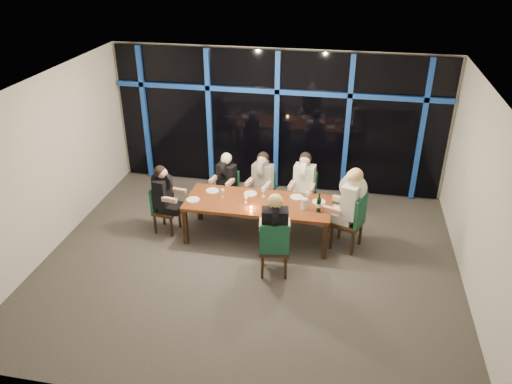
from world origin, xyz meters
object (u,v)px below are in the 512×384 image
(diner_far_mid, at_px, (262,176))
(dining_table, at_px, (258,205))
(chair_end_left, at_px, (162,206))
(diner_end_right, at_px, (350,197))
(chair_far_mid, at_px, (264,191))
(diner_far_right, at_px, (304,177))
(diner_end_left, at_px, (164,190))
(diner_far_left, at_px, (226,175))
(chair_end_right, at_px, (353,219))
(chair_near_mid, at_px, (274,246))
(wine_bottle, at_px, (319,205))
(water_pitcher, at_px, (304,204))
(chair_far_right, at_px, (304,193))
(chair_far_left, at_px, (228,189))
(diner_near_mid, at_px, (275,222))

(diner_far_mid, bearing_deg, dining_table, -72.61)
(chair_end_left, relative_size, diner_end_right, 0.88)
(chair_far_mid, bearing_deg, diner_far_right, 8.97)
(diner_far_mid, height_order, diner_end_left, diner_far_mid)
(diner_far_left, xyz_separation_m, diner_far_mid, (0.71, 0.02, 0.04))
(diner_far_right, bearing_deg, diner_end_right, -37.29)
(chair_end_right, bearing_deg, chair_far_mid, -98.34)
(diner_far_mid, bearing_deg, chair_near_mid, -61.87)
(wine_bottle, bearing_deg, water_pitcher, 169.88)
(chair_far_right, relative_size, diner_far_left, 1.12)
(diner_end_right, bearing_deg, chair_end_right, 90.00)
(diner_far_left, bearing_deg, dining_table, -32.81)
(chair_far_mid, relative_size, chair_near_mid, 0.90)
(chair_near_mid, distance_m, diner_far_right, 1.96)
(chair_far_left, height_order, chair_near_mid, chair_near_mid)
(chair_end_right, xyz_separation_m, diner_far_mid, (-1.76, 0.85, 0.28))
(chair_far_left, xyz_separation_m, diner_far_mid, (0.70, -0.05, 0.39))
(diner_far_mid, bearing_deg, chair_far_left, -172.01)
(diner_far_left, height_order, wine_bottle, diner_far_left)
(diner_far_mid, distance_m, diner_end_right, 1.87)
(chair_far_mid, bearing_deg, diner_far_left, -160.31)
(chair_far_right, xyz_separation_m, diner_end_left, (-2.46, -1.01, 0.34))
(chair_far_left, bearing_deg, diner_far_mid, 8.30)
(chair_far_right, distance_m, chair_end_right, 1.35)
(chair_end_left, height_order, diner_far_mid, diner_far_mid)
(dining_table, height_order, diner_far_right, diner_far_right)
(diner_far_right, relative_size, diner_near_mid, 0.93)
(wine_bottle, bearing_deg, chair_end_left, 178.43)
(chair_far_left, bearing_deg, wine_bottle, -16.32)
(diner_end_left, distance_m, water_pitcher, 2.55)
(diner_far_right, bearing_deg, chair_far_mid, -176.08)
(chair_end_left, distance_m, water_pitcher, 2.65)
(diner_end_right, bearing_deg, chair_far_right, -117.64)
(chair_far_mid, distance_m, diner_near_mid, 2.00)
(chair_far_mid, xyz_separation_m, diner_far_left, (-0.73, -0.10, 0.32))
(diner_end_left, relative_size, wine_bottle, 2.56)
(chair_end_left, relative_size, chair_near_mid, 0.90)
(diner_near_mid, distance_m, water_pitcher, 0.96)
(diner_far_right, bearing_deg, chair_far_left, -173.62)
(chair_far_right, height_order, wine_bottle, wine_bottle)
(dining_table, distance_m, diner_near_mid, 1.12)
(water_pitcher, bearing_deg, diner_near_mid, -137.24)
(dining_table, distance_m, water_pitcher, 0.85)
(chair_end_right, relative_size, diner_far_mid, 1.19)
(chair_end_right, xyz_separation_m, diner_far_left, (-2.47, 0.83, 0.24))
(chair_far_left, distance_m, diner_near_mid, 2.27)
(chair_end_left, xyz_separation_m, diner_far_left, (1.01, 0.87, 0.32))
(chair_far_right, height_order, diner_end_left, diner_end_left)
(diner_far_mid, relative_size, diner_end_left, 1.00)
(dining_table, height_order, diner_far_mid, diner_far_mid)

